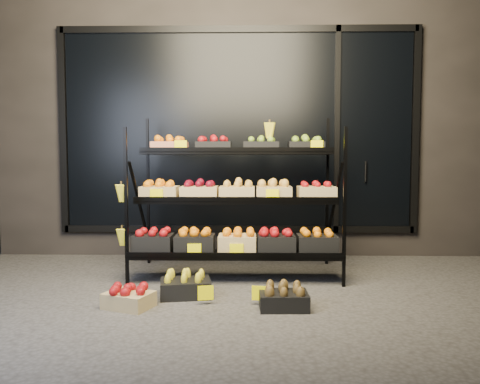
{
  "coord_description": "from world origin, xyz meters",
  "views": [
    {
      "loc": [
        0.13,
        -4.17,
        1.2
      ],
      "look_at": [
        0.04,
        0.55,
        0.87
      ],
      "focal_mm": 35.0,
      "sensor_mm": 36.0,
      "label": 1
    }
  ],
  "objects": [
    {
      "name": "building",
      "position": [
        0.0,
        2.59,
        1.75
      ],
      "size": [
        6.0,
        2.08,
        3.5
      ],
      "color": "#2D2826",
      "rests_on": "ground"
    },
    {
      "name": "floor_crate_right",
      "position": [
        0.41,
        -0.49,
        0.09
      ],
      "size": [
        0.39,
        0.3,
        0.2
      ],
      "rotation": [
        0.0,
        0.0,
        0.03
      ],
      "color": "black",
      "rests_on": "ground"
    },
    {
      "name": "ground",
      "position": [
        0.0,
        0.0,
        0.0
      ],
      "size": [
        24.0,
        24.0,
        0.0
      ],
      "primitive_type": "plane",
      "color": "#514F4C",
      "rests_on": "ground"
    },
    {
      "name": "display_rack",
      "position": [
        -0.01,
        0.6,
        0.79
      ],
      "size": [
        2.18,
        1.02,
        1.71
      ],
      "color": "black",
      "rests_on": "ground"
    },
    {
      "name": "floor_crate_left",
      "position": [
        -0.84,
        -0.48,
        0.09
      ],
      "size": [
        0.44,
        0.39,
        0.19
      ],
      "rotation": [
        0.0,
        0.0,
        -0.38
      ],
      "color": "tan",
      "rests_on": "ground"
    },
    {
      "name": "tag_floor_a",
      "position": [
        -0.23,
        -0.4,
        0.06
      ],
      "size": [
        0.13,
        0.01,
        0.12
      ],
      "primitive_type": "cube",
      "color": "#FFF400",
      "rests_on": "ground"
    },
    {
      "name": "tag_floor_b",
      "position": [
        0.22,
        -0.4,
        0.06
      ],
      "size": [
        0.13,
        0.01,
        0.12
      ],
      "primitive_type": "cube",
      "color": "#FFF400",
      "rests_on": "ground"
    },
    {
      "name": "floor_crate_midleft",
      "position": [
        -0.42,
        -0.16,
        0.1
      ],
      "size": [
        0.48,
        0.39,
        0.21
      ],
      "rotation": [
        0.0,
        0.0,
        0.17
      ],
      "color": "black",
      "rests_on": "ground"
    }
  ]
}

